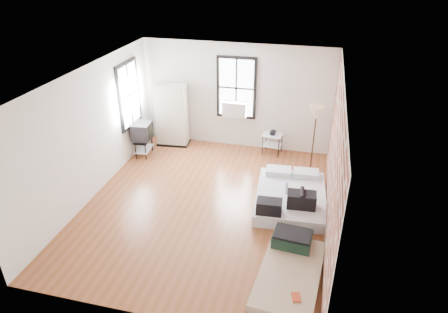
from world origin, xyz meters
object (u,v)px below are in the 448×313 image
(mattress_main, at_px, (290,197))
(mattress_bare, at_px, (290,265))
(wardrobe, at_px, (172,115))
(tv_stand, at_px, (143,132))
(side_table, at_px, (273,138))
(floor_lamp, at_px, (316,116))

(mattress_main, bearing_deg, mattress_bare, -88.29)
(mattress_main, relative_size, mattress_bare, 1.07)
(wardrobe, height_order, tv_stand, wardrobe)
(wardrobe, relative_size, tv_stand, 1.88)
(tv_stand, bearing_deg, side_table, 9.81)
(mattress_main, xyz_separation_m, floor_lamp, (0.34, 1.53, 1.28))
(floor_lamp, xyz_separation_m, tv_stand, (-4.30, -0.16, -0.81))
(wardrobe, xyz_separation_m, side_table, (2.74, 0.07, -0.41))
(mattress_bare, xyz_separation_m, side_table, (-0.90, 4.27, 0.31))
(side_table, height_order, floor_lamp, floor_lamp)
(mattress_bare, bearing_deg, floor_lamp, 92.86)
(tv_stand, bearing_deg, floor_lamp, -3.29)
(mattress_main, distance_m, wardrobe, 4.14)
(mattress_main, distance_m, side_table, 2.37)
(floor_lamp, bearing_deg, mattress_main, -102.69)
(mattress_bare, bearing_deg, mattress_main, 100.79)
(mattress_bare, height_order, wardrobe, wardrobe)
(mattress_bare, bearing_deg, side_table, 107.16)
(mattress_bare, xyz_separation_m, floor_lamp, (0.15, 3.54, 1.33))
(side_table, bearing_deg, tv_stand, -164.74)
(wardrobe, bearing_deg, floor_lamp, -14.72)
(mattress_main, relative_size, side_table, 3.18)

